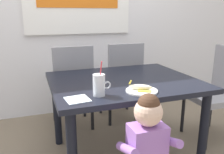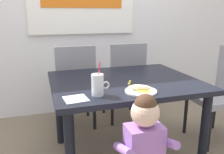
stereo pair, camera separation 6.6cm
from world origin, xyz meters
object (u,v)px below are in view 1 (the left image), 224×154
(dining_chair_left, at_px, (72,83))
(peeled_banana, at_px, (141,87))
(dining_table, at_px, (123,91))
(milk_cup, at_px, (99,86))
(dining_chair_right, at_px, (122,78))
(dining_chair_far, at_px, (219,88))
(paper_napkin, at_px, (77,99))
(snack_plate, at_px, (142,91))
(toddler_standing, at_px, (147,143))

(dining_chair_left, bearing_deg, peeled_banana, 107.02)
(dining_table, distance_m, milk_cup, 0.48)
(dining_chair_right, bearing_deg, peeled_banana, 75.08)
(dining_chair_left, relative_size, milk_cup, 3.88)
(dining_chair_far, bearing_deg, paper_napkin, -76.56)
(peeled_banana, bearing_deg, snack_plate, -48.49)
(dining_chair_far, distance_m, peeled_banana, 1.16)
(paper_napkin, bearing_deg, dining_chair_right, 55.16)
(dining_chair_left, distance_m, peeled_banana, 1.11)
(dining_chair_left, xyz_separation_m, dining_chair_right, (0.60, 0.03, 0.00))
(snack_plate, height_order, paper_napkin, snack_plate)
(dining_chair_left, xyz_separation_m, snack_plate, (0.32, -1.04, 0.20))
(peeled_banana, xyz_separation_m, paper_napkin, (-0.47, -0.01, -0.03))
(dining_chair_left, distance_m, dining_chair_far, 1.55)
(snack_plate, bearing_deg, toddler_standing, -109.71)
(toddler_standing, relative_size, paper_napkin, 5.59)
(dining_table, xyz_separation_m, paper_napkin, (-0.47, -0.35, 0.10))
(dining_chair_far, height_order, paper_napkin, dining_chair_far)
(toddler_standing, height_order, milk_cup, milk_cup)
(snack_plate, bearing_deg, milk_cup, 176.02)
(dining_chair_far, relative_size, snack_plate, 4.17)
(dining_chair_left, height_order, snack_plate, dining_chair_left)
(paper_napkin, bearing_deg, dining_chair_left, 81.93)
(dining_chair_right, xyz_separation_m, dining_chair_far, (0.79, -0.71, 0.00))
(dining_chair_far, height_order, toddler_standing, dining_chair_far)
(dining_chair_far, relative_size, milk_cup, 3.88)
(milk_cup, relative_size, snack_plate, 1.08)
(dining_chair_far, height_order, snack_plate, dining_chair_far)
(dining_table, height_order, dining_chair_far, dining_chair_far)
(dining_table, height_order, milk_cup, milk_cup)
(milk_cup, relative_size, paper_napkin, 1.65)
(milk_cup, bearing_deg, paper_napkin, -169.60)
(dining_chair_right, bearing_deg, paper_napkin, 55.16)
(toddler_standing, relative_size, milk_cup, 3.39)
(dining_chair_far, distance_m, milk_cup, 1.45)
(milk_cup, bearing_deg, dining_chair_left, 90.54)
(toddler_standing, bearing_deg, milk_cup, 119.61)
(dining_table, distance_m, peeled_banana, 0.36)
(milk_cup, height_order, snack_plate, milk_cup)
(peeled_banana, bearing_deg, milk_cup, 176.78)
(dining_table, bearing_deg, dining_chair_far, 0.96)
(toddler_standing, bearing_deg, dining_chair_right, 74.14)
(peeled_banana, bearing_deg, dining_chair_far, 18.33)
(dining_chair_right, bearing_deg, dining_table, 68.99)
(dining_chair_left, height_order, peeled_banana, dining_chair_left)
(snack_plate, distance_m, peeled_banana, 0.03)
(dining_chair_right, xyz_separation_m, milk_cup, (-0.59, -1.05, 0.26))
(dining_chair_far, bearing_deg, milk_cup, -76.22)
(dining_chair_far, distance_m, paper_napkin, 1.60)
(peeled_banana, bearing_deg, paper_napkin, -178.56)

